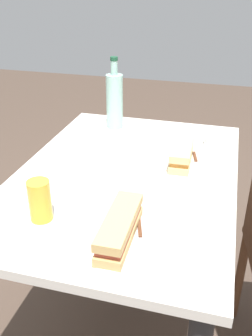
# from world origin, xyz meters

# --- Properties ---
(ground_plane) EXTENTS (8.00, 8.00, 0.00)m
(ground_plane) POSITION_xyz_m (0.00, 0.00, 0.00)
(ground_plane) COLOR #47382D
(dining_table) EXTENTS (1.09, 0.76, 0.73)m
(dining_table) POSITION_xyz_m (0.00, 0.00, 0.61)
(dining_table) COLOR beige
(dining_table) RESTS_ON ground
(plate_near) EXTENTS (0.25, 0.25, 0.01)m
(plate_near) POSITION_xyz_m (-0.10, 0.18, 0.74)
(plate_near) COLOR silver
(plate_near) RESTS_ON dining_table
(baguette_sandwich_near) EXTENTS (0.20, 0.08, 0.07)m
(baguette_sandwich_near) POSITION_xyz_m (-0.10, 0.18, 0.78)
(baguette_sandwich_near) COLOR #DBB77A
(baguette_sandwich_near) RESTS_ON plate_near
(knife_near) EXTENTS (0.18, 0.05, 0.01)m
(knife_near) POSITION_xyz_m (-0.12, 0.23, 0.75)
(knife_near) COLOR silver
(knife_near) RESTS_ON plate_near
(plate_far) EXTENTS (0.25, 0.25, 0.01)m
(plate_far) POSITION_xyz_m (0.37, 0.08, 0.74)
(plate_far) COLOR white
(plate_far) RESTS_ON dining_table
(baguette_sandwich_far) EXTENTS (0.24, 0.08, 0.07)m
(baguette_sandwich_far) POSITION_xyz_m (0.37, 0.08, 0.78)
(baguette_sandwich_far) COLOR tan
(baguette_sandwich_far) RESTS_ON plate_far
(knife_far) EXTENTS (0.18, 0.06, 0.01)m
(knife_far) POSITION_xyz_m (0.36, 0.14, 0.75)
(knife_far) COLOR silver
(knife_far) RESTS_ON plate_far
(water_bottle) EXTENTS (0.07, 0.07, 0.31)m
(water_bottle) POSITION_xyz_m (-0.41, -0.16, 0.86)
(water_bottle) COLOR #99C6B7
(water_bottle) RESTS_ON dining_table
(beer_glass) EXTENTS (0.06, 0.06, 0.12)m
(beer_glass) POSITION_xyz_m (0.33, -0.16, 0.80)
(beer_glass) COLOR gold
(beer_glass) RESTS_ON dining_table
(olive_bowl) EXTENTS (0.08, 0.08, 0.03)m
(olive_bowl) POSITION_xyz_m (-0.33, 0.28, 0.75)
(olive_bowl) COLOR silver
(olive_bowl) RESTS_ON dining_table
(paper_napkin) EXTENTS (0.16, 0.16, 0.00)m
(paper_napkin) POSITION_xyz_m (-0.28, -0.26, 0.74)
(paper_napkin) COLOR white
(paper_napkin) RESTS_ON dining_table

